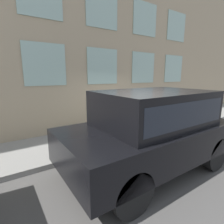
{
  "coord_description": "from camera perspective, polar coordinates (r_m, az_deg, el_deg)",
  "views": [
    {
      "loc": [
        -4.18,
        3.87,
        2.3
      ],
      "look_at": [
        0.55,
        0.69,
        1.11
      ],
      "focal_mm": 28.0,
      "sensor_mm": 36.0,
      "label": 1
    }
  ],
  "objects": [
    {
      "name": "person",
      "position": [
        5.79,
        -2.26,
        -0.84
      ],
      "size": [
        0.36,
        0.24,
        1.49
      ],
      "rotation": [
        0.0,
        0.0,
        2.16
      ],
      "color": "navy",
      "rests_on": "sidewalk"
    },
    {
      "name": "sidewalk",
      "position": [
        6.95,
        2.01,
        -6.93
      ],
      "size": [
        2.29,
        60.0,
        0.13
      ],
      "color": "gray",
      "rests_on": "ground_plane"
    },
    {
      "name": "parked_truck_black_near",
      "position": [
        4.34,
        12.7,
        -4.31
      ],
      "size": [
        2.1,
        4.28,
        1.95
      ],
      "color": "black",
      "rests_on": "ground_plane"
    },
    {
      "name": "fire_hydrant",
      "position": [
        6.03,
        2.18,
        -4.88
      ],
      "size": [
        0.29,
        0.42,
        0.85
      ],
      "color": "gold",
      "rests_on": "sidewalk"
    },
    {
      "name": "ground_plane",
      "position": [
        6.14,
        8.36,
        -10.3
      ],
      "size": [
        80.0,
        80.0,
        0.0
      ],
      "primitive_type": "plane",
      "color": "#514F4C"
    }
  ]
}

